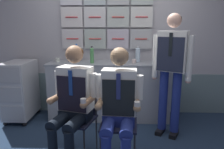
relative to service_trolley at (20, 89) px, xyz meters
The scene contains 13 objects.
galley_bulkhead 1.67m from the service_trolley, 15.22° to the left, with size 4.20×0.14×2.20m.
galley_counter 1.47m from the service_trolley, ahead, with size 1.99×0.53×0.95m.
service_trolley is the anchor object (origin of this frame).
folding_chair_left 1.48m from the service_trolley, 38.55° to the right, with size 0.49×0.49×0.87m.
crew_member_left 1.57m from the service_trolley, 43.93° to the right, with size 0.54×0.69×1.32m.
folding_chair_center 1.93m from the service_trolley, 31.94° to the right, with size 0.43×0.43×0.87m.
crew_member_center 2.03m from the service_trolley, 35.95° to the right, with size 0.51×0.64×1.31m.
crew_member_standing 2.43m from the service_trolley, 10.41° to the right, with size 0.49×0.38×1.70m.
water_bottle_short 2.02m from the service_trolley, ahead, with size 0.08×0.08×0.26m.
water_bottle_tall 1.10m from the service_trolley, ahead, with size 0.07×0.07×0.30m.
water_bottle_blue_cap 1.32m from the service_trolley, ahead, with size 0.06×0.06×0.27m.
paper_cup_blue 1.93m from the service_trolley, ahead, with size 0.07×0.07×0.06m.
paper_cup_tan 0.78m from the service_trolley, 16.10° to the left, with size 0.07×0.07×0.06m.
Camera 1 is at (0.12, -2.37, 1.51)m, focal length 34.39 mm.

